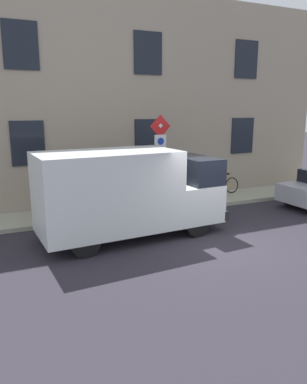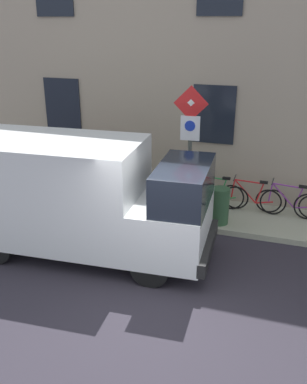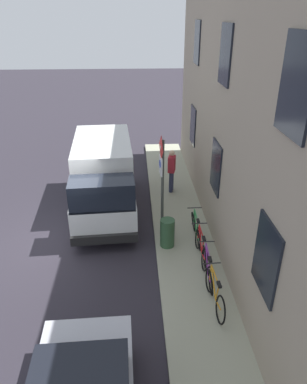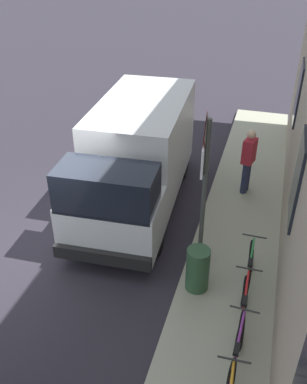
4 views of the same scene
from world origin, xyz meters
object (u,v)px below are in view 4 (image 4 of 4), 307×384
Objects in this scene: bicycle_purple at (236,355)px; bicycle_green at (249,272)px; sign_post_stacked at (204,170)px; delivery_van at (137,156)px; bicycle_red at (243,309)px; litter_bin at (198,269)px; pedestrian at (248,159)px.

bicycle_purple is 1.88m from bicycle_green.
sign_post_stacked is 1.85× the size of bicycle_purple.
sign_post_stacked reaches higher than bicycle_green.
bicycle_red is at bearing 38.40° from delivery_van.
bicycle_green is at bearing -24.91° from sign_post_stacked.
bicycle_green is (1.06, -0.49, -1.76)m from sign_post_stacked.
litter_bin is at bearing 53.71° from bicycle_red.
sign_post_stacked is at bearing 42.00° from delivery_van.
delivery_van is at bearing 127.85° from litter_bin.
sign_post_stacked is 3.14m from bicycle_purple.
delivery_van is (-1.92, 1.88, -0.94)m from sign_post_stacked.
delivery_van reaches higher than litter_bin.
bicycle_purple is 5.41m from pedestrian.
bicycle_purple and bicycle_green have the same top height.
pedestrian reaches higher than litter_bin.
delivery_van is 3.18× the size of bicycle_green.
litter_bin is (-0.92, 0.67, 0.08)m from bicycle_red.
pedestrian is (-0.43, 5.36, 0.56)m from bicycle_purple.
pedestrian is at bearing 109.94° from delivery_van.
bicycle_red is 1.00× the size of bicycle_green.
delivery_van reaches higher than bicycle_purple.
bicycle_red is 0.99× the size of pedestrian.
litter_bin is at bearing 32.38° from bicycle_purple.
bicycle_purple is (1.06, -2.37, -1.76)m from sign_post_stacked.
bicycle_red is at bearing -179.57° from bicycle_green.
litter_bin is (-0.92, 1.60, 0.08)m from bicycle_purple.
sign_post_stacked reaches higher than delivery_van.
delivery_van reaches higher than pedestrian.
sign_post_stacked is 0.58× the size of delivery_van.
bicycle_red and bicycle_green have the same top height.
pedestrian reaches higher than bicycle_purple.
pedestrian is at bearing 7.39° from bicycle_green.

